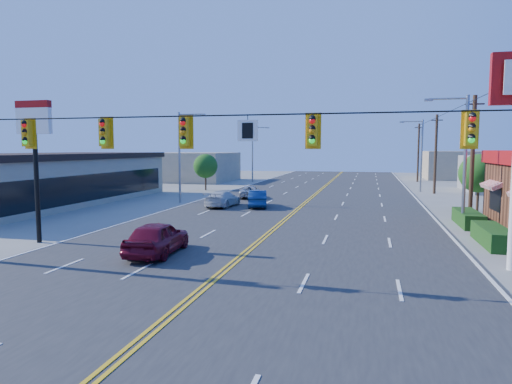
% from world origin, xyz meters
% --- Properties ---
extents(ground, '(160.00, 160.00, 0.00)m').
position_xyz_m(ground, '(0.00, 0.00, 0.00)').
color(ground, gray).
rests_on(ground, ground).
extents(road, '(20.00, 120.00, 0.06)m').
position_xyz_m(road, '(0.00, 20.00, 0.03)').
color(road, '#2D2D30').
rests_on(road, ground).
extents(signal_span, '(24.32, 0.34, 9.00)m').
position_xyz_m(signal_span, '(-0.12, 0.00, 4.89)').
color(signal_span, '#47301E').
rests_on(signal_span, ground).
extents(strip_mall, '(10.40, 26.40, 4.40)m').
position_xyz_m(strip_mall, '(-22.00, 18.00, 2.25)').
color(strip_mall, tan).
rests_on(strip_mall, ground).
extents(pizza_hut_sign, '(1.90, 0.30, 6.85)m').
position_xyz_m(pizza_hut_sign, '(-11.00, 4.00, 5.18)').
color(pizza_hut_sign, black).
rests_on(pizza_hut_sign, ground).
extents(streetlight_se, '(2.55, 0.25, 8.00)m').
position_xyz_m(streetlight_se, '(10.79, 14.00, 4.51)').
color(streetlight_se, gray).
rests_on(streetlight_se, ground).
extents(streetlight_ne, '(2.55, 0.25, 8.00)m').
position_xyz_m(streetlight_ne, '(10.79, 38.00, 4.51)').
color(streetlight_ne, gray).
rests_on(streetlight_ne, ground).
extents(streetlight_sw, '(2.55, 0.25, 8.00)m').
position_xyz_m(streetlight_sw, '(-10.79, 22.00, 4.51)').
color(streetlight_sw, gray).
rests_on(streetlight_sw, ground).
extents(streetlight_nw, '(2.55, 0.25, 8.00)m').
position_xyz_m(streetlight_nw, '(-10.79, 48.00, 4.51)').
color(streetlight_nw, gray).
rests_on(streetlight_nw, ground).
extents(utility_pole_near, '(0.28, 0.28, 8.40)m').
position_xyz_m(utility_pole_near, '(12.20, 18.00, 4.20)').
color(utility_pole_near, '#47301E').
rests_on(utility_pole_near, ground).
extents(utility_pole_mid, '(0.28, 0.28, 8.40)m').
position_xyz_m(utility_pole_mid, '(12.20, 36.00, 4.20)').
color(utility_pole_mid, '#47301E').
rests_on(utility_pole_mid, ground).
extents(utility_pole_far, '(0.28, 0.28, 8.40)m').
position_xyz_m(utility_pole_far, '(12.20, 54.00, 4.20)').
color(utility_pole_far, '#47301E').
rests_on(utility_pole_far, ground).
extents(tree_kfc_rear, '(2.94, 2.94, 4.41)m').
position_xyz_m(tree_kfc_rear, '(13.50, 22.00, 2.93)').
color(tree_kfc_rear, '#47301E').
rests_on(tree_kfc_rear, ground).
extents(tree_west, '(2.80, 2.80, 4.20)m').
position_xyz_m(tree_west, '(-13.00, 34.00, 2.79)').
color(tree_west, '#47301E').
rests_on(tree_west, ground).
extents(bld_west_far, '(11.00, 12.00, 4.20)m').
position_xyz_m(bld_west_far, '(-20.00, 48.00, 2.10)').
color(bld_west_far, tan).
rests_on(bld_west_far, ground).
extents(bld_east_far, '(10.00, 10.00, 4.40)m').
position_xyz_m(bld_east_far, '(19.00, 62.00, 2.20)').
color(bld_east_far, tan).
rests_on(bld_east_far, ground).
extents(car_magenta, '(2.08, 4.55, 1.51)m').
position_xyz_m(car_magenta, '(-3.79, 2.84, 0.76)').
color(car_magenta, maroon).
rests_on(car_magenta, ground).
extents(car_blue, '(2.37, 4.39, 1.37)m').
position_xyz_m(car_blue, '(-3.41, 20.23, 0.69)').
color(car_blue, navy).
rests_on(car_blue, ground).
extents(car_white, '(2.10, 4.61, 1.31)m').
position_xyz_m(car_white, '(-6.23, 19.69, 0.65)').
color(car_white, beige).
rests_on(car_white, ground).
extents(car_silver, '(2.87, 4.54, 1.17)m').
position_xyz_m(car_silver, '(-5.82, 26.72, 0.58)').
color(car_silver, '#B9B9BF').
rests_on(car_silver, ground).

